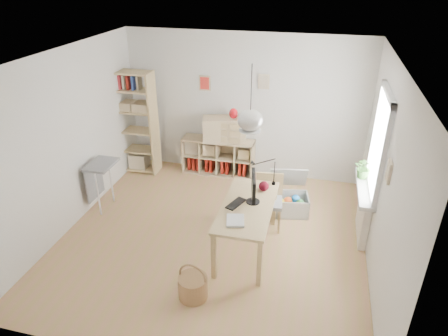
% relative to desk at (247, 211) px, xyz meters
% --- Properties ---
extents(ground, '(4.50, 4.50, 0.00)m').
position_rel_desk_xyz_m(ground, '(-0.55, 0.15, -0.66)').
color(ground, tan).
rests_on(ground, ground).
extents(room_shell, '(4.50, 4.50, 4.50)m').
position_rel_desk_xyz_m(room_shell, '(-0.00, 0.00, 1.34)').
color(room_shell, white).
rests_on(room_shell, ground).
extents(window_unit, '(0.07, 1.16, 1.46)m').
position_rel_desk_xyz_m(window_unit, '(1.68, 0.75, 0.89)').
color(window_unit, white).
rests_on(window_unit, ground).
extents(radiator, '(0.10, 0.80, 0.80)m').
position_rel_desk_xyz_m(radiator, '(1.64, 0.75, -0.26)').
color(radiator, white).
rests_on(radiator, ground).
extents(windowsill, '(0.22, 1.20, 0.06)m').
position_rel_desk_xyz_m(windowsill, '(1.59, 0.75, 0.17)').
color(windowsill, silver).
rests_on(windowsill, radiator).
extents(desk, '(0.70, 1.50, 0.75)m').
position_rel_desk_xyz_m(desk, '(0.00, 0.00, 0.00)').
color(desk, tan).
rests_on(desk, ground).
extents(cube_shelf, '(1.40, 0.38, 0.72)m').
position_rel_desk_xyz_m(cube_shelf, '(-1.02, 2.23, -0.36)').
color(cube_shelf, '#D3BF8B').
rests_on(cube_shelf, ground).
extents(tall_bookshelf, '(0.80, 0.38, 2.00)m').
position_rel_desk_xyz_m(tall_bookshelf, '(-2.59, 1.95, 0.43)').
color(tall_bookshelf, tan).
rests_on(tall_bookshelf, ground).
extents(side_table, '(0.40, 0.55, 0.85)m').
position_rel_desk_xyz_m(side_table, '(-2.59, 0.50, 0.01)').
color(side_table, gray).
rests_on(side_table, ground).
extents(chair, '(0.46, 0.46, 0.85)m').
position_rel_desk_xyz_m(chair, '(0.21, 0.70, -0.17)').
color(chair, gray).
rests_on(chair, ground).
extents(wicker_basket, '(0.37, 0.37, 0.51)m').
position_rel_desk_xyz_m(wicker_basket, '(-0.46, -1.09, -0.49)').
color(wicker_basket, '#9C7646').
rests_on(wicker_basket, ground).
extents(storage_chest, '(0.74, 0.81, 0.67)m').
position_rel_desk_xyz_m(storage_chest, '(0.50, 1.17, -0.44)').
color(storage_chest, '#B8B8B3').
rests_on(storage_chest, ground).
extents(monitor, '(0.19, 0.48, 0.42)m').
position_rel_desk_xyz_m(monitor, '(0.06, 0.10, 0.33)').
color(monitor, black).
rests_on(monitor, desk).
extents(keyboard, '(0.25, 0.37, 0.02)m').
position_rel_desk_xyz_m(keyboard, '(-0.16, -0.01, 0.10)').
color(keyboard, black).
rests_on(keyboard, desk).
extents(task_lamp, '(0.38, 0.14, 0.41)m').
position_rel_desk_xyz_m(task_lamp, '(0.08, 0.62, 0.37)').
color(task_lamp, black).
rests_on(task_lamp, desk).
extents(yarn_ball, '(0.15, 0.15, 0.15)m').
position_rel_desk_xyz_m(yarn_ball, '(0.15, 0.45, 0.17)').
color(yarn_ball, '#43080F').
rests_on(yarn_ball, desk).
extents(paper_tray, '(0.28, 0.33, 0.03)m').
position_rel_desk_xyz_m(paper_tray, '(-0.08, -0.42, 0.11)').
color(paper_tray, silver).
rests_on(paper_tray, desk).
extents(drawer_chest, '(0.87, 0.56, 0.46)m').
position_rel_desk_xyz_m(drawer_chest, '(-0.88, 2.19, 0.29)').
color(drawer_chest, '#D3BF8B').
rests_on(drawer_chest, cube_shelf).
extents(red_vase, '(0.16, 0.16, 0.20)m').
position_rel_desk_xyz_m(red_vase, '(-0.71, 2.19, 0.62)').
color(red_vase, maroon).
rests_on(red_vase, drawer_chest).
extents(potted_plant, '(0.30, 0.26, 0.34)m').
position_rel_desk_xyz_m(potted_plant, '(1.57, 1.01, 0.37)').
color(potted_plant, '#2E5821').
rests_on(potted_plant, windowsill).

